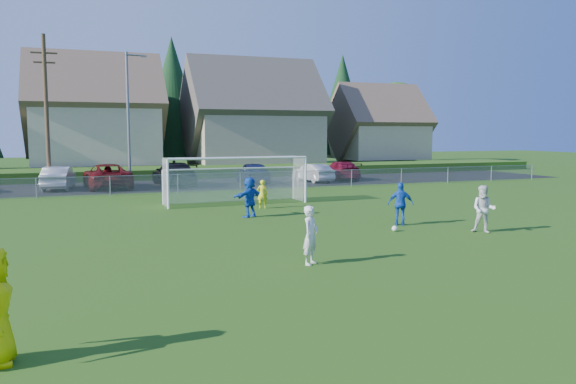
# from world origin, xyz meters

# --- Properties ---
(ground) EXTENTS (160.00, 160.00, 0.00)m
(ground) POSITION_xyz_m (0.00, 0.00, 0.00)
(ground) COLOR #193D0C
(ground) RESTS_ON ground
(asphalt_lot) EXTENTS (60.00, 60.00, 0.00)m
(asphalt_lot) POSITION_xyz_m (0.00, 27.50, 0.01)
(asphalt_lot) COLOR black
(asphalt_lot) RESTS_ON ground
(grass_embankment) EXTENTS (70.00, 6.00, 0.80)m
(grass_embankment) POSITION_xyz_m (0.00, 35.00, 0.40)
(grass_embankment) COLOR #1E420F
(grass_embankment) RESTS_ON ground
(soccer_ball) EXTENTS (0.22, 0.22, 0.22)m
(soccer_ball) POSITION_xyz_m (3.44, 5.60, 0.11)
(soccer_ball) COLOR white
(soccer_ball) RESTS_ON ground
(player_white_a) EXTENTS (0.73, 0.71, 1.69)m
(player_white_a) POSITION_xyz_m (-1.65, 1.80, 0.84)
(player_white_a) COLOR silver
(player_white_a) RESTS_ON ground
(player_white_b) EXTENTS (1.09, 1.09, 1.79)m
(player_white_b) POSITION_xyz_m (6.40, 4.18, 0.89)
(player_white_b) COLOR silver
(player_white_b) RESTS_ON ground
(player_blue_a) EXTENTS (1.10, 0.88, 1.75)m
(player_blue_a) POSITION_xyz_m (4.41, 6.76, 0.87)
(player_blue_a) COLOR #1349B8
(player_blue_a) RESTS_ON ground
(player_blue_b) EXTENTS (1.68, 1.33, 1.79)m
(player_blue_b) POSITION_xyz_m (-0.67, 11.07, 0.89)
(player_blue_b) COLOR #1349B8
(player_blue_b) RESTS_ON ground
(goalkeeper) EXTENTS (0.60, 0.48, 1.42)m
(goalkeeper) POSITION_xyz_m (0.75, 13.56, 0.71)
(goalkeeper) COLOR yellow
(goalkeeper) RESTS_ON ground
(car_b) EXTENTS (2.19, 4.78, 1.52)m
(car_b) POSITION_xyz_m (-8.95, 27.12, 0.76)
(car_b) COLOR #BDBDBD
(car_b) RESTS_ON ground
(car_c) EXTENTS (3.14, 6.09, 1.64)m
(car_c) POSITION_xyz_m (-5.92, 26.90, 0.82)
(car_c) COLOR #630B0C
(car_c) RESTS_ON ground
(car_d) EXTENTS (2.60, 5.78, 1.65)m
(car_d) POSITION_xyz_m (-1.38, 27.19, 0.82)
(car_d) COLOR black
(car_d) RESTS_ON ground
(car_e) EXTENTS (2.29, 4.81, 1.59)m
(car_e) POSITION_xyz_m (4.30, 26.69, 0.79)
(car_e) COLOR #151B4A
(car_e) RESTS_ON ground
(car_f) EXTENTS (1.93, 4.28, 1.36)m
(car_f) POSITION_xyz_m (9.03, 26.48, 0.68)
(car_f) COLOR #BEBEBE
(car_f) RESTS_ON ground
(car_g) EXTENTS (2.69, 5.24, 1.45)m
(car_g) POSITION_xyz_m (11.92, 27.62, 0.73)
(car_g) COLOR maroon
(car_g) RESTS_ON ground
(soccer_goal) EXTENTS (7.42, 1.90, 2.50)m
(soccer_goal) POSITION_xyz_m (0.00, 16.05, 1.63)
(soccer_goal) COLOR white
(soccer_goal) RESTS_ON ground
(chainlink_fence) EXTENTS (52.06, 0.06, 1.20)m
(chainlink_fence) POSITION_xyz_m (0.00, 22.00, 0.63)
(chainlink_fence) COLOR gray
(chainlink_fence) RESTS_ON ground
(streetlight) EXTENTS (1.38, 0.18, 9.00)m
(streetlight) POSITION_xyz_m (-4.45, 26.00, 4.84)
(streetlight) COLOR slate
(streetlight) RESTS_ON ground
(utility_pole) EXTENTS (1.60, 0.26, 10.00)m
(utility_pole) POSITION_xyz_m (-9.50, 27.00, 5.15)
(utility_pole) COLOR #473321
(utility_pole) RESTS_ON ground
(houses_row) EXTENTS (53.90, 11.45, 13.27)m
(houses_row) POSITION_xyz_m (1.97, 42.46, 7.33)
(houses_row) COLOR tan
(houses_row) RESTS_ON ground
(tree_row) EXTENTS (65.98, 12.36, 13.80)m
(tree_row) POSITION_xyz_m (1.04, 48.74, 6.91)
(tree_row) COLOR #382616
(tree_row) RESTS_ON ground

